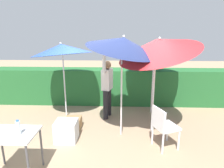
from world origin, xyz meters
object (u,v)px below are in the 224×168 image
Objects in this scene: crate_cardboard at (73,123)px; bottle_water at (18,127)px; chair_plastic at (163,125)px; umbrella_yellow at (158,46)px; cooler_box at (66,131)px; umbrella_orange at (154,53)px; umbrella_rainbow at (123,44)px; person_vendor at (107,85)px; umbrella_navy at (62,49)px; folding_table at (12,139)px.

crate_cardboard is 1.66× the size of bottle_water.
bottle_water is (-2.49, -0.92, 0.38)m from chair_plastic.
umbrella_yellow reaches higher than crate_cardboard.
umbrella_yellow is 3.07m from bottle_water.
cooler_box is at bearing 69.32° from bottle_water.
umbrella_rainbow is at bearing -123.84° from umbrella_orange.
chair_plastic is at bearing -91.81° from umbrella_orange.
cooler_box is at bearing -122.86° from person_vendor.
crate_cardboard is at bearing 75.34° from bottle_water.
umbrella_yellow is 5.45× the size of cooler_box.
person_vendor is 7.83× the size of bottle_water.
umbrella_navy is 2.59m from bottle_water.
umbrella_rainbow is at bearing -10.77° from crate_cardboard.
person_vendor is (-0.40, 0.96, -1.16)m from umbrella_rainbow.
bottle_water reaches higher than crate_cardboard.
crate_cardboard is (-1.96, 0.14, -1.91)m from umbrella_yellow.
umbrella_yellow is at bearing 98.31° from chair_plastic.
crate_cardboard is at bearing -138.11° from person_vendor.
bottle_water is (-0.44, -1.68, 0.75)m from crate_cardboard.
umbrella_rainbow is at bearing -67.43° from person_vendor.
chair_plastic is 2.68m from bottle_water.
umbrella_yellow is 6.45× the size of crate_cardboard.
umbrella_rainbow is 6.22× the size of crate_cardboard.
umbrella_orange is 4.01m from folding_table.
umbrella_orange is 3.10m from cooler_box.
umbrella_yellow is 1.37× the size of person_vendor.
umbrella_orange is at bearing 16.11° from person_vendor.
chair_plastic reaches higher than cooler_box.
folding_table is (-2.63, -0.91, 0.17)m from chair_plastic.
umbrella_navy is at bearing 160.08° from umbrella_yellow.
crate_cardboard is at bearing 70.69° from folding_table.
folding_table is 3.33× the size of bottle_water.
umbrella_rainbow reaches higher than umbrella_navy.
umbrella_navy reaches higher than chair_plastic.
umbrella_navy is at bearing 84.98° from folding_table.
chair_plastic is 3.71× the size of bottle_water.
umbrella_orange is at bearing 45.80° from folding_table.
person_vendor is at bearing -163.89° from umbrella_orange.
umbrella_navy is 5.49× the size of crate_cardboard.
umbrella_navy reaches higher than person_vendor.
umbrella_navy is (-1.59, 0.94, -0.20)m from umbrella_rainbow.
umbrella_orange is 4.15× the size of cooler_box.
person_vendor is (-1.29, -0.37, -0.83)m from umbrella_orange.
folding_table is (-0.57, -1.11, 0.45)m from cooler_box.
bottle_water is at bearing -159.66° from chair_plastic.
bottle_water is (-0.43, -1.13, 0.66)m from cooler_box.
folding_table is (-2.54, -1.52, -1.37)m from umbrella_yellow.
chair_plastic is at bearing -20.26° from crate_cardboard.
folding_table is 0.26m from bottle_water.
umbrella_orange is 4.91× the size of crate_cardboard.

